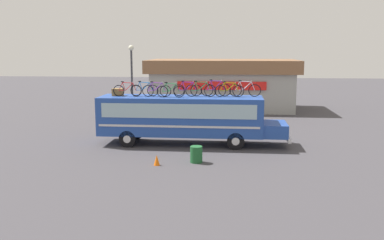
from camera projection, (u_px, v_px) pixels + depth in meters
name	position (u px, v px, depth m)	size (l,w,h in m)	color
ground_plane	(181.00, 144.00, 24.90)	(120.00, 120.00, 0.00)	#423F44
bus	(185.00, 116.00, 24.60)	(10.90, 2.53, 2.79)	#23479E
luggage_bag_1	(118.00, 92.00, 24.93)	(0.59, 0.53, 0.42)	olive
rooftop_bicycle_1	(127.00, 90.00, 24.49)	(1.68, 0.44, 0.88)	black
rooftop_bicycle_2	(144.00, 90.00, 24.69)	(1.66, 0.44, 0.88)	black
rooftop_bicycle_3	(157.00, 90.00, 24.34)	(1.69, 0.44, 0.89)	black
rooftop_bicycle_4	(171.00, 91.00, 24.03)	(1.61, 0.44, 0.87)	black
rooftop_bicycle_5	(187.00, 90.00, 24.70)	(1.69, 0.44, 0.90)	black
rooftop_bicycle_6	(201.00, 90.00, 24.36)	(1.78, 0.44, 0.92)	black
rooftop_bicycle_7	(216.00, 89.00, 24.58)	(1.76, 0.44, 0.98)	black
rooftop_bicycle_8	(229.00, 90.00, 24.30)	(1.70, 0.44, 0.89)	black
rooftop_bicycle_9	(245.00, 90.00, 24.41)	(1.81, 0.44, 0.95)	black
roadside_building	(223.00, 84.00, 39.43)	(13.57, 7.30, 4.54)	#9E9E99
trash_bin	(196.00, 154.00, 20.77)	(0.60, 0.60, 0.81)	#1E592D
traffic_cone	(157.00, 160.00, 20.28)	(0.30, 0.30, 0.50)	orange
street_lamp	(132.00, 76.00, 29.19)	(0.37, 0.37, 5.77)	#38383D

